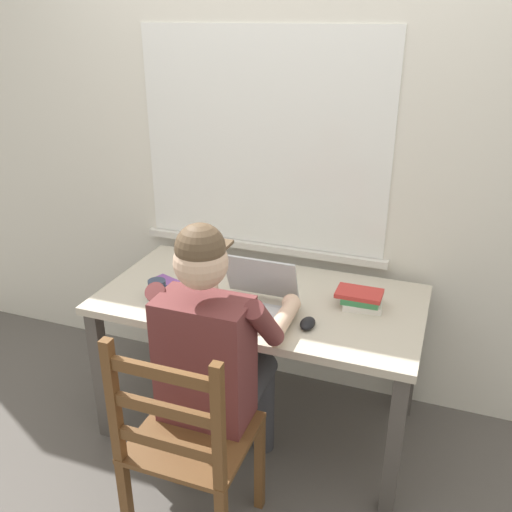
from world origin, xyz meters
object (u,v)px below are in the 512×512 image
object	(u,v)px
desk	(261,313)
computer_mouse	(308,323)
landscape_photo_print	(165,281)
coffee_mug_dark	(158,289)
laptop	(253,300)
coffee_mug_white	(191,263)
book_stack_main	(361,299)
seated_person	(217,352)
wooden_chair	(187,445)

from	to	relation	value
desk	computer_mouse	size ratio (longest dim) A/B	14.51
landscape_photo_print	coffee_mug_dark	bearing A→B (deg)	-49.96
laptop	coffee_mug_white	size ratio (longest dim) A/B	3.00
coffee_mug_dark	book_stack_main	bearing A→B (deg)	15.27
laptop	coffee_mug_dark	size ratio (longest dim) A/B	2.81
desk	landscape_photo_print	xyz separation A→B (m)	(-0.49, -0.01, 0.09)
laptop	coffee_mug_white	bearing A→B (deg)	149.20
seated_person	wooden_chair	world-z (taller)	seated_person
seated_person	computer_mouse	xyz separation A→B (m)	(0.29, 0.27, 0.04)
desk	seated_person	distance (m)	0.46
laptop	computer_mouse	bearing A→B (deg)	-11.36
wooden_chair	laptop	distance (m)	0.67
book_stack_main	coffee_mug_dark	bearing A→B (deg)	-164.73
wooden_chair	computer_mouse	bearing A→B (deg)	62.42
laptop	landscape_photo_print	xyz separation A→B (m)	(-0.50, 0.13, -0.05)
landscape_photo_print	wooden_chair	bearing A→B (deg)	-36.86
coffee_mug_white	laptop	bearing A→B (deg)	-30.80
computer_mouse	book_stack_main	size ratio (longest dim) A/B	0.48
laptop	landscape_photo_print	world-z (taller)	laptop
landscape_photo_print	computer_mouse	bearing A→B (deg)	7.01
wooden_chair	book_stack_main	distance (m)	0.96
laptop	book_stack_main	bearing A→B (deg)	24.54
computer_mouse	landscape_photo_print	xyz separation A→B (m)	(-0.76, 0.18, -0.02)
laptop	book_stack_main	world-z (taller)	laptop
laptop	coffee_mug_dark	distance (m)	0.44
desk	wooden_chair	xyz separation A→B (m)	(-0.02, -0.74, -0.15)
desk	computer_mouse	xyz separation A→B (m)	(0.27, -0.19, 0.11)
book_stack_main	desk	bearing A→B (deg)	-172.23
coffee_mug_dark	laptop	bearing A→B (deg)	5.41
desk	seated_person	xyz separation A→B (m)	(-0.02, -0.46, 0.07)
computer_mouse	landscape_photo_print	bearing A→B (deg)	166.87
wooden_chair	laptop	xyz separation A→B (m)	(0.03, 0.60, 0.29)
coffee_mug_dark	landscape_photo_print	size ratio (longest dim) A/B	0.90
desk	coffee_mug_white	xyz separation A→B (m)	(-0.41, 0.12, 0.14)
seated_person	landscape_photo_print	xyz separation A→B (m)	(-0.47, 0.45, 0.02)
seated_person	computer_mouse	size ratio (longest dim) A/B	12.60
seated_person	computer_mouse	world-z (taller)	seated_person
wooden_chair	computer_mouse	world-z (taller)	wooden_chair
computer_mouse	coffee_mug_dark	world-z (taller)	coffee_mug_dark
coffee_mug_dark	book_stack_main	size ratio (longest dim) A/B	0.57
computer_mouse	book_stack_main	xyz separation A→B (m)	(0.17, 0.25, 0.02)
desk	seated_person	size ratio (longest dim) A/B	1.15
coffee_mug_dark	landscape_photo_print	distance (m)	0.18
computer_mouse	desk	bearing A→B (deg)	145.36
computer_mouse	book_stack_main	world-z (taller)	book_stack_main
laptop	computer_mouse	size ratio (longest dim) A/B	3.30
seated_person	laptop	xyz separation A→B (m)	(0.03, 0.32, 0.07)
coffee_mug_white	book_stack_main	bearing A→B (deg)	-3.73
coffee_mug_dark	desk	bearing A→B (deg)	22.51
book_stack_main	landscape_photo_print	distance (m)	0.94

